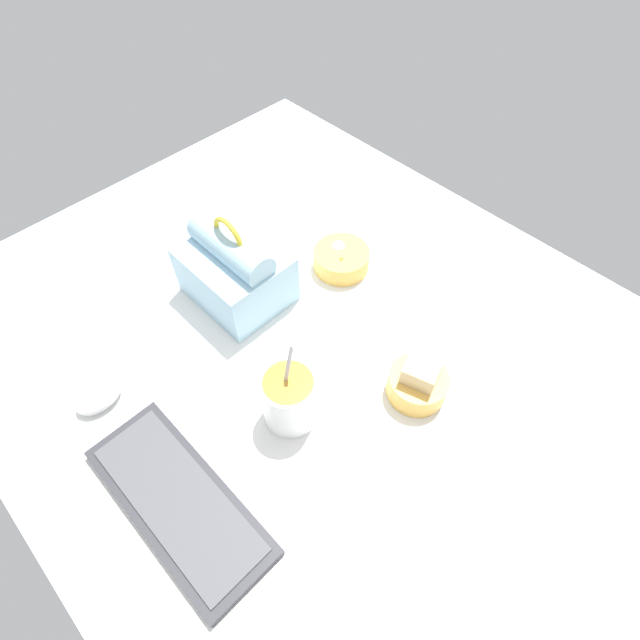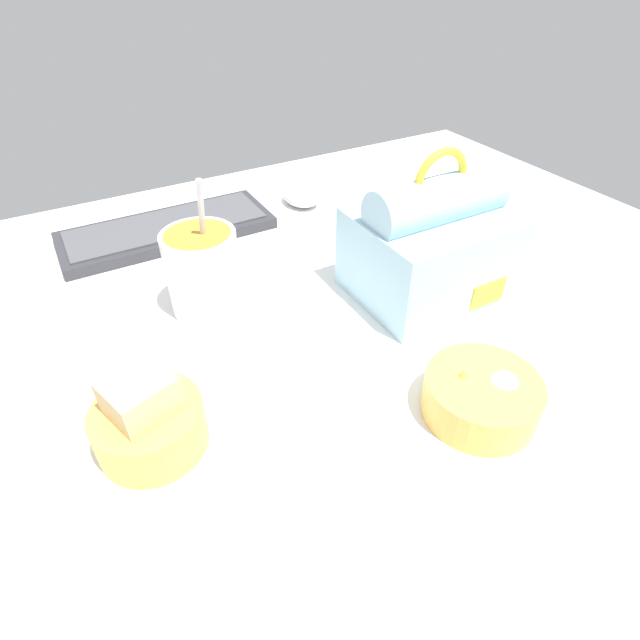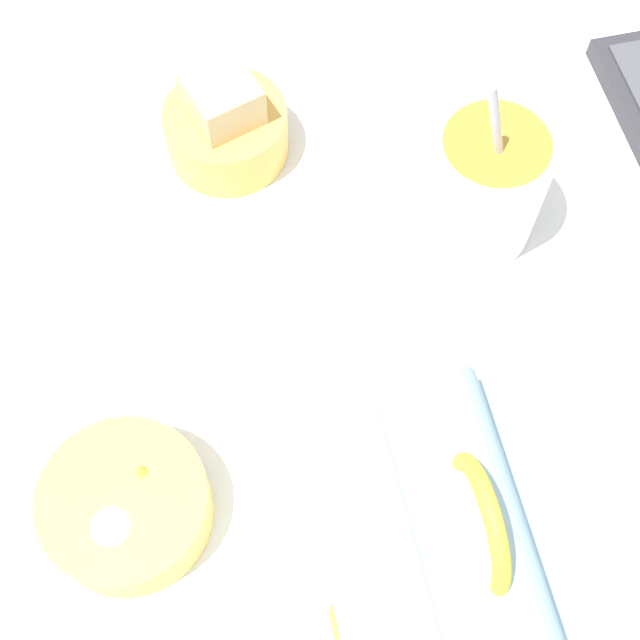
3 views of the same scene
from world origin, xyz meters
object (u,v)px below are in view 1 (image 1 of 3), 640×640
(bento_bowl_sandwich, at_px, (418,382))
(computer_mouse, at_px, (98,397))
(keyboard, at_px, (179,501))
(lunch_bag, at_px, (235,270))
(soup_cup, at_px, (290,398))
(bento_bowl_snacks, at_px, (341,259))

(bento_bowl_sandwich, bearing_deg, computer_mouse, 47.22)
(keyboard, distance_m, computer_mouse, 0.24)
(computer_mouse, bearing_deg, lunch_bag, -86.62)
(soup_cup, bearing_deg, bento_bowl_snacks, -59.91)
(bento_bowl_sandwich, height_order, computer_mouse, bento_bowl_sandwich)
(bento_bowl_sandwich, bearing_deg, bento_bowl_snacks, -22.36)
(lunch_bag, height_order, bento_bowl_snacks, lunch_bag)
(lunch_bag, bearing_deg, computer_mouse, 93.38)
(soup_cup, xyz_separation_m, bento_bowl_sandwich, (-0.12, -0.19, -0.03))
(lunch_bag, xyz_separation_m, computer_mouse, (-0.02, 0.33, -0.06))
(lunch_bag, distance_m, bento_bowl_sandwich, 0.40)
(bento_bowl_sandwich, relative_size, computer_mouse, 1.27)
(bento_bowl_snacks, bearing_deg, lunch_bag, 65.21)
(bento_bowl_snacks, height_order, computer_mouse, bento_bowl_snacks)
(keyboard, height_order, computer_mouse, computer_mouse)
(soup_cup, xyz_separation_m, computer_mouse, (0.25, 0.22, -0.04))
(keyboard, xyz_separation_m, bento_bowl_snacks, (0.17, -0.53, 0.01))
(keyboard, relative_size, bento_bowl_sandwich, 3.20)
(bento_bowl_sandwich, bearing_deg, lunch_bag, 11.11)
(soup_cup, height_order, bento_bowl_sandwich, soup_cup)
(bento_bowl_snacks, relative_size, computer_mouse, 1.43)
(lunch_bag, bearing_deg, bento_bowl_snacks, -114.79)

